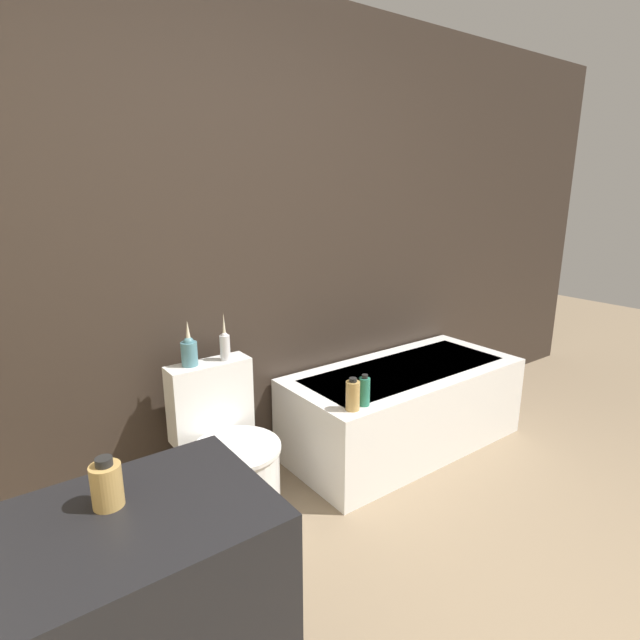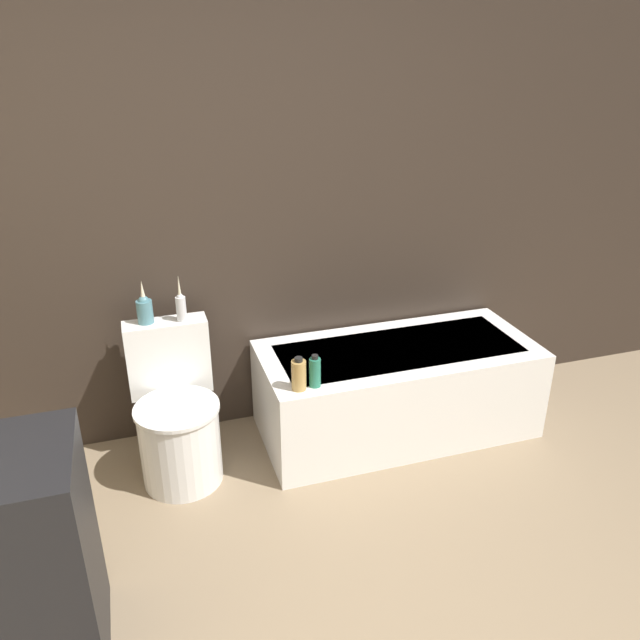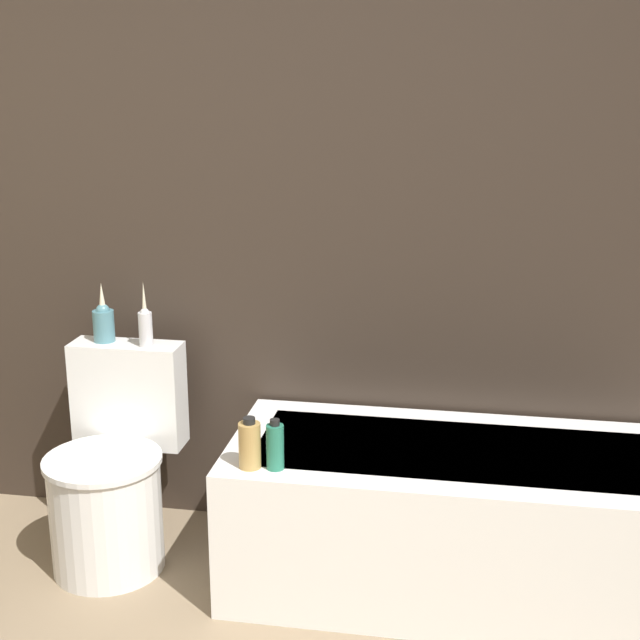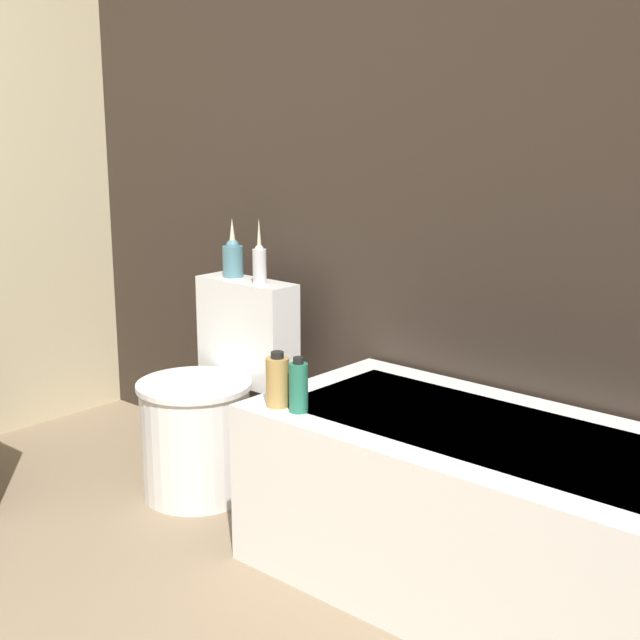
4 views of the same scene
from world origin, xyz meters
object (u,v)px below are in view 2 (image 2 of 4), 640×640
at_px(toilet, 177,420).
at_px(shampoo_bottle_short, 315,372).
at_px(vase_gold, 145,308).
at_px(vase_silver, 181,306).
at_px(shampoo_bottle_tall, 299,375).
at_px(bathtub, 397,388).

bearing_deg(toilet, shampoo_bottle_short, -18.52).
relative_size(vase_gold, vase_silver, 0.92).
distance_m(vase_silver, shampoo_bottle_short, 0.75).
relative_size(shampoo_bottle_tall, shampoo_bottle_short, 1.01).
height_order(vase_silver, shampoo_bottle_short, vase_silver).
bearing_deg(shampoo_bottle_tall, vase_gold, 146.42).
relative_size(vase_silver, shampoo_bottle_short, 1.44).
bearing_deg(vase_silver, toilet, -115.15).
xyz_separation_m(bathtub, toilet, (-1.22, -0.03, 0.05)).
bearing_deg(shampoo_bottle_short, vase_silver, 144.59).
xyz_separation_m(bathtub, vase_gold, (-1.31, 0.19, 0.59)).
relative_size(bathtub, shampoo_bottle_tall, 8.90).
height_order(bathtub, vase_silver, vase_silver).
distance_m(vase_gold, shampoo_bottle_short, 0.90).
bearing_deg(vase_gold, vase_silver, -9.66).
bearing_deg(vase_silver, vase_gold, 170.34).
bearing_deg(shampoo_bottle_tall, shampoo_bottle_short, 3.14).
bearing_deg(toilet, bathtub, 1.26).
bearing_deg(toilet, vase_silver, 64.85).
height_order(shampoo_bottle_tall, shampoo_bottle_short, shampoo_bottle_tall).
distance_m(toilet, shampoo_bottle_short, 0.75).
distance_m(vase_silver, shampoo_bottle_tall, 0.69).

